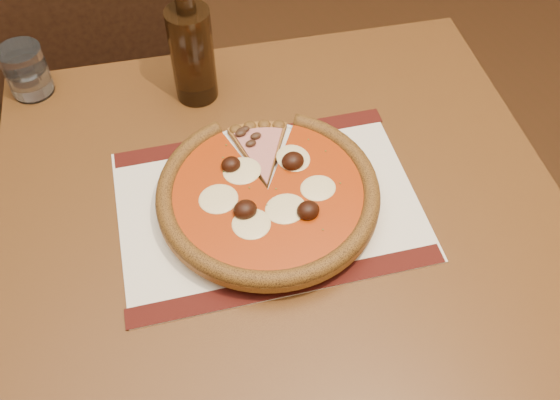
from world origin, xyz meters
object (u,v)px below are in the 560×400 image
object	(u,v)px
bottle	(192,50)
chair_far	(90,66)
table	(286,263)
water_glass	(26,71)
pizza	(268,192)
plate	(268,200)

from	to	relation	value
bottle	chair_far	bearing A→B (deg)	104.89
table	chair_far	bearing A→B (deg)	99.93
water_glass	bottle	world-z (taller)	bottle
chair_far	pizza	distance (m)	0.75
plate	water_glass	world-z (taller)	water_glass
table	pizza	bearing A→B (deg)	101.99
pizza	table	bearing A→B (deg)	-78.01
chair_far	bottle	size ratio (longest dim) A/B	4.06
pizza	bottle	bearing A→B (deg)	91.00
chair_far	bottle	xyz separation A→B (m)	(0.12, -0.44, 0.31)
water_glass	chair_far	bearing A→B (deg)	68.22
plate	pizza	size ratio (longest dim) A/B	0.93
plate	bottle	xyz separation A→B (m)	(-0.00, 0.26, 0.08)
chair_far	bottle	world-z (taller)	bottle
table	bottle	bearing A→B (deg)	92.48
table	plate	world-z (taller)	plate
pizza	water_glass	bearing A→B (deg)	122.20
chair_far	bottle	bearing A→B (deg)	107.89
water_glass	bottle	distance (m)	0.28
chair_far	table	bearing A→B (deg)	102.93
plate	table	bearing A→B (deg)	-78.06
table	plate	size ratio (longest dim) A/B	3.36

